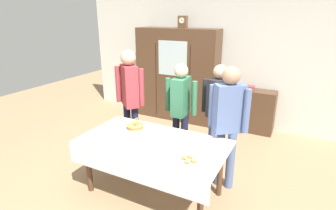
{
  "coord_description": "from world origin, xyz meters",
  "views": [
    {
      "loc": [
        1.54,
        -2.77,
        2.25
      ],
      "look_at": [
        0.0,
        0.2,
        1.1
      ],
      "focal_mm": 28.81,
      "sensor_mm": 36.0,
      "label": 1
    }
  ],
  "objects_px": {
    "dining_table": "(152,149)",
    "tea_cup_back_edge": "(128,137)",
    "book_stack": "(250,88)",
    "person_behind_table_left": "(218,105)",
    "bread_basket": "(135,126)",
    "spoon_far_right": "(158,133)",
    "tea_cup_near_left": "(100,140)",
    "person_by_cabinet": "(130,93)",
    "person_behind_table_right": "(228,117)",
    "wall_cabinet": "(177,75)",
    "tea_cup_center": "(159,146)",
    "mantel_clock": "(183,22)",
    "tea_cup_mid_right": "(206,153)",
    "tea_cup_far_right": "(144,147)",
    "pastry_plate": "(189,161)",
    "spoon_far_left": "(178,153)",
    "person_near_right_end": "(181,104)",
    "tea_cup_near_right": "(158,137)",
    "bookshelf_low": "(248,110)"
  },
  "relations": [
    {
      "from": "wall_cabinet",
      "to": "tea_cup_center",
      "type": "bearing_deg",
      "value": -68.58
    },
    {
      "from": "person_behind_table_right",
      "to": "person_by_cabinet",
      "type": "bearing_deg",
      "value": 174.3
    },
    {
      "from": "bookshelf_low",
      "to": "tea_cup_far_right",
      "type": "distance_m",
      "value": 2.92
    },
    {
      "from": "person_near_right_end",
      "to": "spoon_far_right",
      "type": "bearing_deg",
      "value": -89.02
    },
    {
      "from": "tea_cup_far_right",
      "to": "person_behind_table_right",
      "type": "distance_m",
      "value": 1.12
    },
    {
      "from": "spoon_far_right",
      "to": "person_behind_table_right",
      "type": "distance_m",
      "value": 0.93
    },
    {
      "from": "spoon_far_right",
      "to": "person_behind_table_left",
      "type": "distance_m",
      "value": 1.1
    },
    {
      "from": "mantel_clock",
      "to": "bookshelf_low",
      "type": "height_order",
      "value": "mantel_clock"
    },
    {
      "from": "tea_cup_near_left",
      "to": "spoon_far_right",
      "type": "bearing_deg",
      "value": 46.88
    },
    {
      "from": "wall_cabinet",
      "to": "tea_cup_center",
      "type": "xyz_separation_m",
      "value": [
        1.05,
        -2.68,
        -0.2
      ]
    },
    {
      "from": "dining_table",
      "to": "bookshelf_low",
      "type": "distance_m",
      "value": 2.73
    },
    {
      "from": "tea_cup_center",
      "to": "person_near_right_end",
      "type": "relative_size",
      "value": 0.08
    },
    {
      "from": "pastry_plate",
      "to": "spoon_far_left",
      "type": "height_order",
      "value": "pastry_plate"
    },
    {
      "from": "wall_cabinet",
      "to": "tea_cup_near_right",
      "type": "xyz_separation_m",
      "value": [
        0.91,
        -2.46,
        -0.2
      ]
    },
    {
      "from": "tea_cup_far_right",
      "to": "tea_cup_back_edge",
      "type": "distance_m",
      "value": 0.34
    },
    {
      "from": "mantel_clock",
      "to": "tea_cup_near_right",
      "type": "bearing_deg",
      "value": -71.99
    },
    {
      "from": "pastry_plate",
      "to": "bookshelf_low",
      "type": "bearing_deg",
      "value": 88.88
    },
    {
      "from": "tea_cup_center",
      "to": "spoon_far_left",
      "type": "height_order",
      "value": "tea_cup_center"
    },
    {
      "from": "book_stack",
      "to": "person_by_cabinet",
      "type": "xyz_separation_m",
      "value": [
        -1.48,
        -1.87,
        0.18
      ]
    },
    {
      "from": "tea_cup_near_left",
      "to": "person_behind_table_right",
      "type": "relative_size",
      "value": 0.08
    },
    {
      "from": "bread_basket",
      "to": "spoon_far_left",
      "type": "distance_m",
      "value": 0.88
    },
    {
      "from": "mantel_clock",
      "to": "spoon_far_right",
      "type": "relative_size",
      "value": 2.02
    },
    {
      "from": "wall_cabinet",
      "to": "spoon_far_right",
      "type": "distance_m",
      "value": 2.48
    },
    {
      "from": "tea_cup_far_right",
      "to": "spoon_far_left",
      "type": "relative_size",
      "value": 1.09
    },
    {
      "from": "tea_cup_back_edge",
      "to": "person_behind_table_left",
      "type": "xyz_separation_m",
      "value": [
        0.75,
        1.28,
        0.16
      ]
    },
    {
      "from": "tea_cup_back_edge",
      "to": "bread_basket",
      "type": "relative_size",
      "value": 0.54
    },
    {
      "from": "tea_cup_near_right",
      "to": "tea_cup_mid_right",
      "type": "bearing_deg",
      "value": -9.6
    },
    {
      "from": "person_by_cabinet",
      "to": "spoon_far_left",
      "type": "bearing_deg",
      "value": -34.68
    },
    {
      "from": "book_stack",
      "to": "person_behind_table_left",
      "type": "height_order",
      "value": "person_behind_table_left"
    },
    {
      "from": "tea_cup_near_right",
      "to": "person_behind_table_right",
      "type": "relative_size",
      "value": 0.08
    },
    {
      "from": "tea_cup_center",
      "to": "bookshelf_low",
      "type": "bearing_deg",
      "value": 79.83
    },
    {
      "from": "bread_basket",
      "to": "person_behind_table_right",
      "type": "relative_size",
      "value": 0.15
    },
    {
      "from": "mantel_clock",
      "to": "tea_cup_mid_right",
      "type": "distance_m",
      "value": 3.24
    },
    {
      "from": "bookshelf_low",
      "to": "book_stack",
      "type": "relative_size",
      "value": 4.68
    },
    {
      "from": "spoon_far_right",
      "to": "person_behind_table_left",
      "type": "height_order",
      "value": "person_behind_table_left"
    },
    {
      "from": "bread_basket",
      "to": "person_near_right_end",
      "type": "xyz_separation_m",
      "value": [
        0.34,
        0.74,
        0.15
      ]
    },
    {
      "from": "dining_table",
      "to": "tea_cup_back_edge",
      "type": "bearing_deg",
      "value": -167.41
    },
    {
      "from": "tea_cup_mid_right",
      "to": "person_behind_table_right",
      "type": "bearing_deg",
      "value": 82.94
    },
    {
      "from": "tea_cup_near_left",
      "to": "person_by_cabinet",
      "type": "height_order",
      "value": "person_by_cabinet"
    },
    {
      "from": "person_by_cabinet",
      "to": "tea_cup_near_right",
      "type": "bearing_deg",
      "value": -36.77
    },
    {
      "from": "wall_cabinet",
      "to": "tea_cup_mid_right",
      "type": "distance_m",
      "value": 3.03
    },
    {
      "from": "tea_cup_back_edge",
      "to": "spoon_far_left",
      "type": "bearing_deg",
      "value": -1.79
    },
    {
      "from": "mantel_clock",
      "to": "book_stack",
      "type": "height_order",
      "value": "mantel_clock"
    },
    {
      "from": "person_behind_table_right",
      "to": "tea_cup_mid_right",
      "type": "bearing_deg",
      "value": -97.06
    },
    {
      "from": "wall_cabinet",
      "to": "pastry_plate",
      "type": "bearing_deg",
      "value": -62.06
    },
    {
      "from": "bread_basket",
      "to": "pastry_plate",
      "type": "bearing_deg",
      "value": -24.95
    },
    {
      "from": "tea_cup_far_right",
      "to": "person_behind_table_left",
      "type": "bearing_deg",
      "value": 72.72
    },
    {
      "from": "bread_basket",
      "to": "spoon_far_right",
      "type": "distance_m",
      "value": 0.35
    },
    {
      "from": "dining_table",
      "to": "spoon_far_left",
      "type": "xyz_separation_m",
      "value": [
        0.39,
        -0.09,
        0.1
      ]
    },
    {
      "from": "wall_cabinet",
      "to": "person_by_cabinet",
      "type": "height_order",
      "value": "wall_cabinet"
    }
  ]
}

